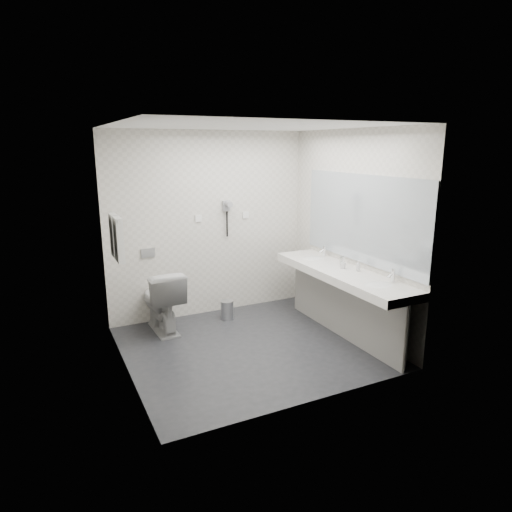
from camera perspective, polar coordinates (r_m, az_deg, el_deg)
floor at (r=5.40m, az=-0.74°, el=-11.40°), size 2.80×2.80×0.00m
ceiling at (r=4.89m, az=-0.83°, el=16.14°), size 2.80×2.80×0.00m
wall_back at (r=6.18m, az=-5.99°, el=3.94°), size 2.80×0.00×2.80m
wall_front at (r=3.90m, az=7.46°, el=-1.94°), size 2.80×0.00×2.80m
wall_left at (r=4.59m, az=-16.76°, el=-0.02°), size 0.00×2.60×2.60m
wall_right at (r=5.73m, az=11.98°, el=2.94°), size 0.00×2.60×2.60m
vanity_counter at (r=5.51m, az=10.77°, el=-2.23°), size 0.55×2.20×0.10m
vanity_panel at (r=5.66m, az=10.78°, el=-6.34°), size 0.03×2.15×0.75m
vanity_post_near at (r=4.95m, az=18.37°, el=-9.82°), size 0.06×0.06×0.75m
vanity_post_far at (r=6.49m, az=5.49°, el=-3.53°), size 0.06×0.06×0.75m
mirror at (r=5.53m, az=13.23°, el=4.60°), size 0.02×2.20×1.05m
basin_near at (r=5.02m, az=15.22°, el=-3.65°), size 0.40×0.31×0.05m
basin_far at (r=6.02m, az=7.09°, el=-0.40°), size 0.40×0.31×0.05m
faucet_near at (r=5.13m, az=16.93°, el=-2.37°), size 0.04×0.04×0.15m
faucet_far at (r=6.10m, az=8.64°, el=0.62°), size 0.04×0.04×0.15m
soap_bottle_a at (r=5.55m, az=10.96°, el=-1.01°), size 0.07×0.07×0.11m
soap_bottle_c at (r=5.47m, az=12.79°, el=-1.22°), size 0.05×0.05×0.13m
glass_left at (r=5.73m, az=10.84°, el=-0.58°), size 0.07×0.07×0.10m
toilet at (r=5.84m, az=-11.85°, el=-5.48°), size 0.48×0.81×0.80m
flush_plate at (r=5.99m, az=-13.51°, el=0.39°), size 0.18×0.02×0.12m
pedal_bin at (r=6.18m, az=-3.68°, el=-6.88°), size 0.20×0.20×0.24m
bin_lid at (r=6.13m, az=-3.70°, el=-5.75°), size 0.17×0.17×0.02m
towel_rail at (r=5.08m, az=-17.51°, el=4.67°), size 0.02×0.62×0.02m
towel_near at (r=4.98m, az=-16.96°, el=1.96°), size 0.07×0.24×0.48m
towel_far at (r=5.25m, az=-17.47°, el=2.52°), size 0.07×0.24×0.48m
dryer_cradle at (r=6.20m, az=-3.77°, el=6.36°), size 0.10×0.04×0.14m
dryer_barrel at (r=6.13m, az=-3.52°, el=6.57°), size 0.08×0.14×0.08m
dryer_cord at (r=6.23m, az=-3.68°, el=4.06°), size 0.02×0.02×0.35m
switch_plate_a at (r=6.10m, az=-7.29°, el=4.73°), size 0.09×0.02×0.09m
switch_plate_b at (r=6.36m, az=-1.30°, el=5.21°), size 0.09×0.02×0.09m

